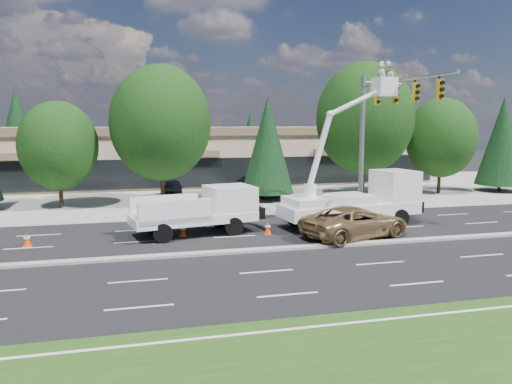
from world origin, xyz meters
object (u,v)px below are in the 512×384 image
object	(u,v)px
bucket_truck	(361,191)
minivan	(355,222)
signal_mast	(378,120)
utility_pickup	(202,215)

from	to	relation	value
bucket_truck	minivan	xyz separation A→B (m)	(-1.63, -2.79, -1.19)
bucket_truck	minivan	world-z (taller)	bucket_truck
signal_mast	minivan	bearing A→B (deg)	-125.87
utility_pickup	minivan	distance (m)	8.05
signal_mast	minivan	world-z (taller)	signal_mast
utility_pickup	bucket_truck	bearing A→B (deg)	-11.14
utility_pickup	bucket_truck	xyz separation A→B (m)	(9.18, 0.00, 0.98)
utility_pickup	minivan	size ratio (longest dim) A/B	1.17
bucket_truck	minivan	distance (m)	3.45
signal_mast	bucket_truck	distance (m)	5.43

